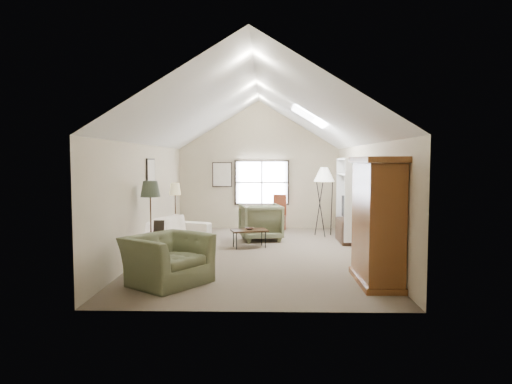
{
  "coord_description": "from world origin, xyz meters",
  "views": [
    {
      "loc": [
        0.25,
        -10.34,
        2.15
      ],
      "look_at": [
        0.0,
        0.4,
        1.4
      ],
      "focal_mm": 32.0,
      "sensor_mm": 36.0,
      "label": 1
    }
  ],
  "objects_px": {
    "sofa": "(171,234)",
    "coffee_table": "(249,239)",
    "armchair_near": "(168,259)",
    "armchair_far": "(261,222)",
    "side_table": "(159,249)",
    "side_chair": "(277,213)",
    "armoire": "(377,221)"
  },
  "relations": [
    {
      "from": "armoire",
      "to": "side_table",
      "type": "relative_size",
      "value": 3.5
    },
    {
      "from": "armchair_far",
      "to": "side_chair",
      "type": "distance_m",
      "value": 1.76
    },
    {
      "from": "side_table",
      "to": "side_chair",
      "type": "distance_m",
      "value": 5.22
    },
    {
      "from": "armoire",
      "to": "coffee_table",
      "type": "height_order",
      "value": "armoire"
    },
    {
      "from": "armchair_near",
      "to": "armchair_far",
      "type": "height_order",
      "value": "armchair_far"
    },
    {
      "from": "armchair_near",
      "to": "armchair_far",
      "type": "relative_size",
      "value": 1.21
    },
    {
      "from": "armoire",
      "to": "coffee_table",
      "type": "bearing_deg",
      "value": 126.59
    },
    {
      "from": "armchair_far",
      "to": "side_chair",
      "type": "relative_size",
      "value": 0.98
    },
    {
      "from": "armoire",
      "to": "side_table",
      "type": "xyz_separation_m",
      "value": [
        -4.16,
        1.38,
        -0.79
      ]
    },
    {
      "from": "coffee_table",
      "to": "side_chair",
      "type": "height_order",
      "value": "side_chair"
    },
    {
      "from": "side_table",
      "to": "armchair_near",
      "type": "bearing_deg",
      "value": -71.55
    },
    {
      "from": "coffee_table",
      "to": "side_table",
      "type": "bearing_deg",
      "value": -135.38
    },
    {
      "from": "side_chair",
      "to": "armchair_near",
      "type": "bearing_deg",
      "value": -84.74
    },
    {
      "from": "armoire",
      "to": "coffee_table",
      "type": "distance_m",
      "value": 4.04
    },
    {
      "from": "armchair_near",
      "to": "side_chair",
      "type": "distance_m",
      "value": 6.41
    },
    {
      "from": "sofa",
      "to": "armchair_far",
      "type": "height_order",
      "value": "armchair_far"
    },
    {
      "from": "sofa",
      "to": "armchair_far",
      "type": "xyz_separation_m",
      "value": [
        2.17,
        1.26,
        0.12
      ]
    },
    {
      "from": "armchair_far",
      "to": "side_table",
      "type": "distance_m",
      "value": 3.53
    },
    {
      "from": "armchair_far",
      "to": "side_chair",
      "type": "height_order",
      "value": "side_chair"
    },
    {
      "from": "coffee_table",
      "to": "side_chair",
      "type": "xyz_separation_m",
      "value": [
        0.75,
        2.76,
        0.33
      ]
    },
    {
      "from": "coffee_table",
      "to": "side_chair",
      "type": "bearing_deg",
      "value": 74.69
    },
    {
      "from": "armoire",
      "to": "side_chair",
      "type": "xyz_separation_m",
      "value": [
        -1.6,
        5.93,
        -0.55
      ]
    },
    {
      "from": "sofa",
      "to": "side_chair",
      "type": "distance_m",
      "value": 3.97
    },
    {
      "from": "sofa",
      "to": "coffee_table",
      "type": "height_order",
      "value": "sofa"
    },
    {
      "from": "side_chair",
      "to": "coffee_table",
      "type": "bearing_deg",
      "value": -81.32
    },
    {
      "from": "armchair_far",
      "to": "side_chair",
      "type": "xyz_separation_m",
      "value": [
        0.49,
        1.69,
        0.06
      ]
    },
    {
      "from": "armchair_far",
      "to": "coffee_table",
      "type": "distance_m",
      "value": 1.13
    },
    {
      "from": "coffee_table",
      "to": "sofa",
      "type": "bearing_deg",
      "value": -174.43
    },
    {
      "from": "sofa",
      "to": "side_table",
      "type": "distance_m",
      "value": 1.6
    },
    {
      "from": "sofa",
      "to": "side_table",
      "type": "bearing_deg",
      "value": -156.6
    },
    {
      "from": "armchair_far",
      "to": "coffee_table",
      "type": "bearing_deg",
      "value": 64.05
    },
    {
      "from": "sofa",
      "to": "side_table",
      "type": "height_order",
      "value": "sofa"
    }
  ]
}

